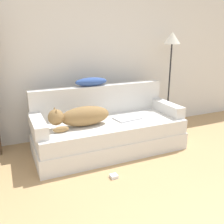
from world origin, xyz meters
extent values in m
cube|color=silver|center=(0.00, 2.93, 1.35)|extent=(7.71, 0.06, 2.70)
cube|color=silver|center=(0.21, 2.19, 0.12)|extent=(1.99, 0.85, 0.23)
cube|color=silver|center=(0.21, 2.18, 0.33)|extent=(1.95, 0.81, 0.19)
cube|color=silver|center=(0.21, 2.54, 0.63)|extent=(1.95, 0.15, 0.42)
cube|color=silver|center=(-0.71, 2.18, 0.50)|extent=(0.15, 0.66, 0.15)
cube|color=silver|center=(1.13, 2.18, 0.50)|extent=(0.15, 0.66, 0.15)
ellipsoid|color=olive|center=(-0.13, 2.14, 0.54)|extent=(0.63, 0.25, 0.25)
sphere|color=olive|center=(-0.50, 2.14, 0.58)|extent=(0.19, 0.19, 0.19)
cone|color=olive|center=(-0.50, 2.09, 0.65)|extent=(0.07, 0.07, 0.09)
cone|color=olive|center=(-0.50, 2.19, 0.65)|extent=(0.07, 0.07, 0.09)
ellipsoid|color=olive|center=(-0.47, 2.03, 0.46)|extent=(0.19, 0.06, 0.07)
cube|color=silver|center=(0.47, 2.16, 0.43)|extent=(0.38, 0.28, 0.02)
ellipsoid|color=#335199|center=(0.10, 2.54, 0.90)|extent=(0.46, 0.17, 0.12)
cylinder|color=#232326|center=(1.47, 2.60, 0.01)|extent=(0.24, 0.24, 0.02)
cylinder|color=#232326|center=(1.47, 2.60, 0.70)|extent=(0.02, 0.02, 1.36)
cone|color=silver|center=(1.47, 2.60, 1.47)|extent=(0.26, 0.26, 0.18)
cube|color=white|center=(-0.02, 1.50, 0.02)|extent=(0.08, 0.08, 0.04)
camera|label=1|loc=(-1.03, -0.71, 1.51)|focal=40.00mm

